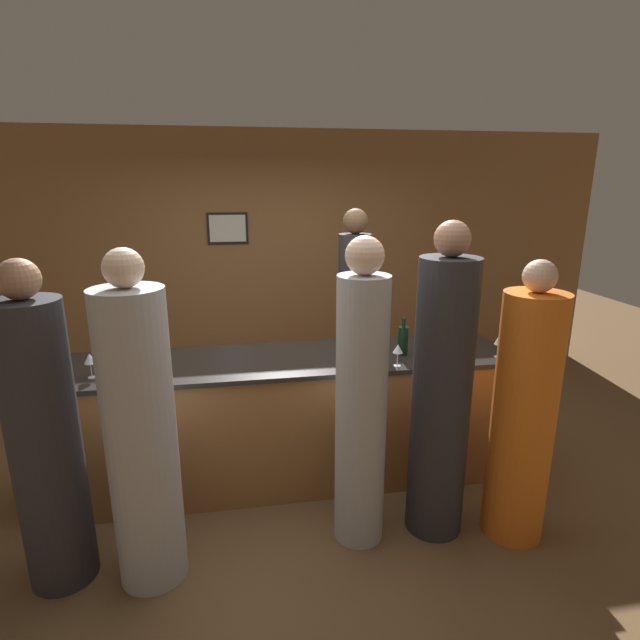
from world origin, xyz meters
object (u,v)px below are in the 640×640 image
guest_0 (361,405)px  wine_bottle_1 (428,348)px  ice_bucket (432,335)px  guest_1 (141,437)px  bartender (353,328)px  wine_bottle_2 (447,327)px  guest_3 (45,442)px  wine_bottle_0 (403,340)px  guest_4 (441,396)px  guest_2 (523,415)px

guest_0 → wine_bottle_1: bearing=38.5°
wine_bottle_1 → ice_bucket: size_ratio=1.64×
guest_0 → wine_bottle_1: guest_0 is taller
guest_1 → ice_bucket: 2.28m
bartender → wine_bottle_2: 0.85m
guest_3 → wine_bottle_1: 2.47m
guest_0 → wine_bottle_2: bearing=44.7°
ice_bucket → guest_0: bearing=-133.4°
wine_bottle_0 → ice_bucket: wine_bottle_0 is taller
wine_bottle_0 → guest_3: bearing=-162.2°
wine_bottle_2 → ice_bucket: size_ratio=1.74×
guest_1 → wine_bottle_0: guest_1 is taller
guest_4 → ice_bucket: size_ratio=11.72×
guest_1 → guest_3: 0.52m
wine_bottle_1 → ice_bucket: 0.39m
guest_2 → wine_bottle_2: size_ratio=6.01×
ice_bucket → guest_2: bearing=-77.2°
wine_bottle_2 → ice_bucket: (-0.17, -0.11, -0.03)m
wine_bottle_0 → bartender: bearing=103.0°
wine_bottle_0 → wine_bottle_2: size_ratio=0.94×
guest_1 → wine_bottle_1: bearing=17.9°
guest_2 → wine_bottle_0: 1.00m
wine_bottle_2 → wine_bottle_1: bearing=-126.9°
bartender → guest_3: bartender is taller
guest_1 → wine_bottle_2: bearing=25.6°
guest_3 → wine_bottle_2: (2.74, 1.00, 0.23)m
guest_4 → wine_bottle_1: bearing=79.0°
guest_4 → wine_bottle_0: bearing=92.2°
bartender → guest_0: bartender is taller
guest_1 → wine_bottle_0: bearing=24.5°
guest_0 → ice_bucket: (0.79, 0.83, 0.15)m
wine_bottle_0 → ice_bucket: size_ratio=1.64×
wine_bottle_0 → wine_bottle_1: same height
guest_2 → wine_bottle_1: bearing=122.5°
guest_0 → wine_bottle_0: size_ratio=6.85×
guest_2 → guest_1: bearing=179.7°
guest_2 → wine_bottle_2: guest_2 is taller
guest_0 → ice_bucket: bearing=46.6°
wine_bottle_1 → guest_4: bearing=-101.0°
guest_0 → guest_3: 1.79m
guest_0 → wine_bottle_0: (0.49, 0.68, 0.18)m
guest_2 → wine_bottle_1: size_ratio=6.37×
bartender → ice_bucket: (0.48, -0.64, 0.11)m
wine_bottle_1 → ice_bucket: bearing=63.1°
guest_2 → ice_bucket: (-0.22, 0.97, 0.24)m
guest_2 → wine_bottle_0: size_ratio=6.36×
guest_1 → wine_bottle_0: size_ratio=6.77×
bartender → ice_bucket: size_ratio=11.69×
guest_2 → guest_3: size_ratio=0.97×
guest_3 → wine_bottle_1: (2.40, 0.54, 0.23)m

